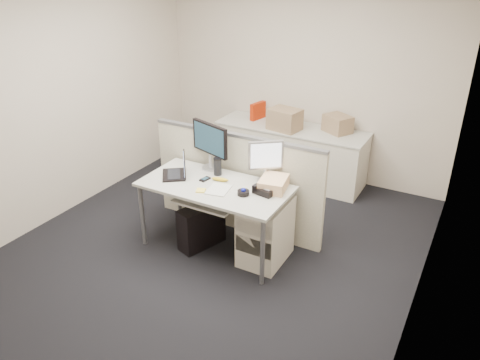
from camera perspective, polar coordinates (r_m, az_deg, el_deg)
The scene contains 28 objects.
floor at distance 5.04m, azimuth -2.88°, elevation -8.10°, with size 4.00×4.50×0.01m, color black.
wall_back at distance 6.37m, azimuth 7.72°, elevation 12.40°, with size 4.00×0.02×2.70m, color #BEAF9F.
wall_front at distance 2.96m, azimuth -27.01°, elevation -6.80°, with size 4.00×0.02×2.70m, color #BEAF9F.
wall_left at distance 5.71m, azimuth -20.82°, elevation 9.38°, with size 0.02×4.50×2.70m, color #BEAF9F.
wall_right at distance 3.83m, azimuth 23.06°, elevation 1.31°, with size 0.02×4.50×2.70m, color #BEAF9F.
desk at distance 4.70m, azimuth -3.05°, elevation -1.32°, with size 1.50×0.75×0.73m.
keyboard_tray at distance 4.59m, azimuth -4.22°, elevation -2.71°, with size 0.62×0.32×0.02m, color beige.
drawer_pedestal at distance 4.68m, azimuth 3.15°, elevation -6.26°, with size 0.40×0.55×0.65m, color beige.
cubicle_partition at distance 5.10m, azimuth -0.40°, elevation -0.46°, with size 2.00×0.06×1.10m, color beige.
back_counter at distance 6.39m, azimuth 6.13°, elevation 3.19°, with size 2.00×0.60×0.72m, color beige.
monitor_main at distance 4.94m, azimuth -3.67°, elevation 4.11°, with size 0.51×0.20×0.51m, color black.
monitor_small at distance 4.66m, azimuth 3.13°, elevation 2.23°, with size 0.35×0.17×0.43m, color #B7B7BC.
laptop at distance 4.86m, azimuth -8.13°, elevation 1.77°, with size 0.31×0.23×0.23m, color black.
trackball at distance 4.47m, azimuth 0.41°, elevation -1.56°, with size 0.12×0.12×0.04m, color black.
desk_phone at distance 4.50m, azimuth 3.08°, elevation -1.26°, with size 0.20×0.16×0.06m, color black.
paper_stack at distance 4.57m, azimuth -2.63°, elevation -1.18°, with size 0.20×0.25×0.01m, color silver.
sticky_pad at distance 4.56m, azimuth -4.80°, elevation -1.27°, with size 0.09×0.09×0.01m, color #FFDF49.
travel_mug at distance 4.85m, azimuth -2.74°, elevation 1.59°, with size 0.08×0.08×0.17m, color black.
banana at distance 4.74m, azimuth -2.44°, elevation 0.09°, with size 0.18×0.04×0.04m, color gold.
cellphone at distance 4.78m, azimuth -4.29°, elevation 0.10°, with size 0.06×0.12×0.02m, color black.
manila_folders at distance 4.57m, azimuth 4.11°, elevation -0.44°, with size 0.25×0.32×0.12m, color #F5C18A.
keyboard at distance 4.58m, azimuth -3.43°, elevation -2.40°, with size 0.40×0.14×0.02m, color black.
pc_tower_desk at distance 4.95m, azimuth -4.73°, elevation -5.62°, with size 0.20×0.50×0.46m, color black.
pc_tower_spare_dark at distance 6.86m, azimuth -6.15°, elevation 3.37°, with size 0.17×0.43×0.40m, color black.
pc_tower_spare_silver at distance 7.09m, azimuth -4.76°, elevation 4.15°, with size 0.17×0.42×0.40m, color #B7B7BC.
cardboard_box_left at distance 6.13m, azimuth 5.47°, elevation 7.28°, with size 0.39×0.30×0.30m, color #86684D.
cardboard_box_right at distance 6.15m, azimuth 11.80°, elevation 6.63°, with size 0.33×0.26×0.24m, color #86684D.
red_binder at distance 6.53m, azimuth 2.20°, elevation 8.34°, with size 0.06×0.27×0.25m, color #A62004.
Camera 1 is at (2.24, -3.54, 2.81)m, focal length 35.00 mm.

